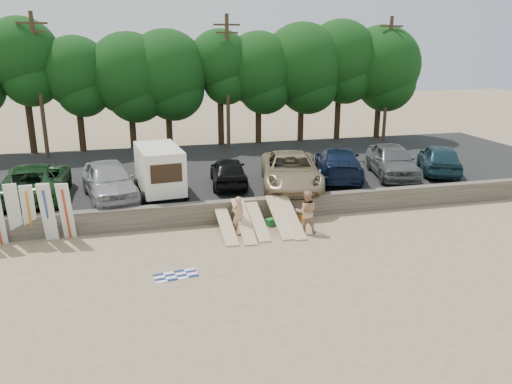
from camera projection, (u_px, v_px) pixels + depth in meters
ground at (256, 245)px, 20.14m from camera, size 120.00×120.00×0.00m
seawall at (240, 210)px, 22.79m from camera, size 44.00×0.50×1.00m
parking_lot at (214, 174)px, 29.80m from camera, size 44.00×14.50×0.70m
treeline at (220, 66)px, 35.10m from camera, size 33.73×6.14×8.87m
utility_poles at (228, 80)px, 33.93m from camera, size 25.80×0.26×9.00m
box_trailer at (159, 168)px, 23.97m from camera, size 2.48×3.95×2.39m
car_1 at (35, 182)px, 23.47m from camera, size 3.04×6.32×1.74m
car_2 at (109, 181)px, 23.55m from camera, size 3.09×5.57×1.79m
car_3 at (228, 171)px, 25.82m from camera, size 2.24×4.57×1.50m
car_4 at (291, 171)px, 25.46m from camera, size 4.23×6.76×1.74m
car_5 at (338, 163)px, 27.23m from camera, size 4.03×6.23×1.68m
car_6 at (392, 160)px, 27.62m from camera, size 3.29×5.58×1.78m
car_7 at (439, 159)px, 28.28m from camera, size 3.89×5.32×1.68m
surfboard_upright_3 at (14, 213)px, 20.05m from camera, size 0.56×0.64×2.56m
surfboard_upright_4 at (29, 212)px, 20.19m from camera, size 0.63×0.93×2.49m
surfboard_upright_5 at (48, 212)px, 20.11m from camera, size 0.56×0.62×2.56m
surfboard_upright_6 at (47, 212)px, 20.13m from camera, size 0.53×0.73×2.53m
surfboard_upright_7 at (66, 211)px, 20.29m from camera, size 0.55×0.77×2.53m
surfboard_low_0 at (226, 225)px, 21.19m from camera, size 0.56×2.93×0.81m
surfboard_low_1 at (244, 221)px, 21.17m from camera, size 0.56×2.82×1.17m
surfboard_low_2 at (257, 220)px, 21.54m from camera, size 0.56×2.87×1.02m
surfboard_low_3 at (279, 217)px, 21.73m from camera, size 0.56×2.83×1.12m
surfboard_low_4 at (291, 217)px, 21.69m from camera, size 0.56×2.83×1.12m
beachgoer_a at (238, 215)px, 21.15m from camera, size 0.70×0.59×1.65m
beachgoer_b at (306, 212)px, 21.22m from camera, size 1.06×0.91×1.88m
cooler at (270, 222)px, 22.24m from camera, size 0.46×0.40×0.32m
gear_bag at (301, 218)px, 22.98m from camera, size 0.37×0.35×0.22m
beach_towel at (176, 275)px, 17.48m from camera, size 1.71×1.71×0.00m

